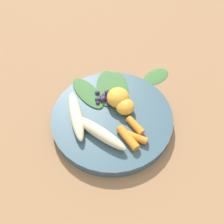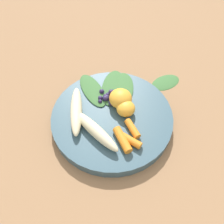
# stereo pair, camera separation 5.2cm
# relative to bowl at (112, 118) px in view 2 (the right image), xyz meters

# --- Properties ---
(ground_plane) EXTENTS (2.40, 2.40, 0.00)m
(ground_plane) POSITION_rel_bowl_xyz_m (0.00, 0.00, -0.01)
(ground_plane) COLOR #99704C
(bowl) EXTENTS (0.28, 0.28, 0.03)m
(bowl) POSITION_rel_bowl_xyz_m (0.00, 0.00, 0.00)
(bowl) COLOR #385666
(bowl) RESTS_ON ground_plane
(banana_peeled_left) EXTENTS (0.04, 0.14, 0.03)m
(banana_peeled_left) POSITION_rel_bowl_xyz_m (0.06, 0.02, 0.03)
(banana_peeled_left) COLOR beige
(banana_peeled_left) RESTS_ON bowl
(banana_peeled_right) EXTENTS (0.10, 0.13, 0.03)m
(banana_peeled_right) POSITION_rel_bowl_xyz_m (0.06, -0.05, 0.03)
(banana_peeled_right) COLOR beige
(banana_peeled_right) RESTS_ON bowl
(orange_segment_near) EXTENTS (0.05, 0.05, 0.04)m
(orange_segment_near) POSITION_rel_bowl_xyz_m (-0.04, -0.01, 0.03)
(orange_segment_near) COLOR #F4A833
(orange_segment_near) RESTS_ON bowl
(orange_segment_far) EXTENTS (0.04, 0.04, 0.03)m
(orange_segment_far) POSITION_rel_bowl_xyz_m (-0.03, 0.02, 0.03)
(orange_segment_far) COLOR #F4A833
(orange_segment_far) RESTS_ON bowl
(carrot_front) EXTENTS (0.03, 0.06, 0.02)m
(carrot_front) POSITION_rel_bowl_xyz_m (0.03, 0.07, 0.02)
(carrot_front) COLOR orange
(carrot_front) RESTS_ON bowl
(carrot_mid_left) EXTENTS (0.03, 0.05, 0.02)m
(carrot_mid_left) POSITION_rel_bowl_xyz_m (0.02, 0.08, 0.02)
(carrot_mid_left) COLOR orange
(carrot_mid_left) RESTS_ON bowl
(carrot_mid_right) EXTENTS (0.03, 0.05, 0.02)m
(carrot_mid_right) POSITION_rel_bowl_xyz_m (-0.01, 0.06, 0.02)
(carrot_mid_right) COLOR orange
(carrot_mid_right) RESTS_ON bowl
(blueberry_pile) EXTENTS (0.06, 0.06, 0.02)m
(blueberry_pile) POSITION_rel_bowl_xyz_m (-0.02, -0.04, 0.02)
(blueberry_pile) COLOR #2D234C
(blueberry_pile) RESTS_ON bowl
(kale_leaf_left) EXTENTS (0.13, 0.12, 0.00)m
(kale_leaf_left) POSITION_rel_bowl_xyz_m (-0.07, -0.04, 0.02)
(kale_leaf_left) COLOR #3D7038
(kale_leaf_left) RESTS_ON bowl
(kale_leaf_right) EXTENTS (0.13, 0.12, 0.00)m
(kale_leaf_right) POSITION_rel_bowl_xyz_m (-0.05, -0.06, 0.02)
(kale_leaf_right) COLOR #3D7038
(kale_leaf_right) RESTS_ON bowl
(kale_leaf_rear) EXTENTS (0.07, 0.13, 0.00)m
(kale_leaf_rear) POSITION_rel_bowl_xyz_m (-0.01, -0.09, 0.02)
(kale_leaf_rear) COLOR #3D7038
(kale_leaf_rear) RESTS_ON bowl
(kale_leaf_stray) EXTENTS (0.09, 0.06, 0.01)m
(kale_leaf_stray) POSITION_rel_bowl_xyz_m (-0.19, -0.01, -0.01)
(kale_leaf_stray) COLOR #3D7038
(kale_leaf_stray) RESTS_ON ground_plane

